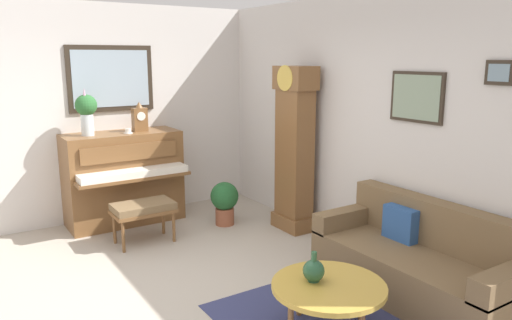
% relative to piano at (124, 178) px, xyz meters
% --- Properties ---
extents(ground_plane, '(6.40, 6.00, 0.10)m').
position_rel_piano_xyz_m(ground_plane, '(2.23, -0.41, -0.65)').
color(ground_plane, '#B2A899').
extents(wall_left, '(0.13, 4.90, 2.80)m').
position_rel_piano_xyz_m(wall_left, '(-0.37, -0.40, 0.81)').
color(wall_left, silver).
rests_on(wall_left, ground_plane).
extents(wall_back, '(5.30, 0.13, 2.80)m').
position_rel_piano_xyz_m(wall_back, '(2.25, 1.99, 0.81)').
color(wall_back, silver).
rests_on(wall_back, ground_plane).
extents(piano, '(0.87, 1.44, 1.18)m').
position_rel_piano_xyz_m(piano, '(0.00, 0.00, 0.00)').
color(piano, brown).
rests_on(piano, ground_plane).
extents(piano_bench, '(0.42, 0.70, 0.48)m').
position_rel_piano_xyz_m(piano_bench, '(0.83, -0.06, -0.19)').
color(piano_bench, brown).
rests_on(piano_bench, ground_plane).
extents(grandfather_clock, '(0.52, 0.34, 2.03)m').
position_rel_piano_xyz_m(grandfather_clock, '(1.39, 1.69, 0.37)').
color(grandfather_clock, brown).
rests_on(grandfather_clock, ground_plane).
extents(couch, '(1.90, 0.80, 0.84)m').
position_rel_piano_xyz_m(couch, '(3.41, 1.56, -0.29)').
color(couch, brown).
rests_on(couch, ground_plane).
extents(coffee_table, '(0.88, 0.88, 0.43)m').
position_rel_piano_xyz_m(coffee_table, '(3.47, 0.45, -0.20)').
color(coffee_table, gold).
rests_on(coffee_table, ground_plane).
extents(mantel_clock, '(0.13, 0.18, 0.38)m').
position_rel_piano_xyz_m(mantel_clock, '(0.00, 0.25, 0.76)').
color(mantel_clock, brown).
rests_on(mantel_clock, piano).
extents(flower_vase, '(0.26, 0.26, 0.58)m').
position_rel_piano_xyz_m(flower_vase, '(0.00, -0.41, 0.90)').
color(flower_vase, silver).
rests_on(flower_vase, piano).
extents(teacup, '(0.12, 0.12, 0.06)m').
position_rel_piano_xyz_m(teacup, '(0.10, 0.06, 0.61)').
color(teacup, white).
rests_on(teacup, piano).
extents(green_jug, '(0.17, 0.17, 0.24)m').
position_rel_piano_xyz_m(green_jug, '(3.37, 0.38, -0.08)').
color(green_jug, '#234C33').
rests_on(green_jug, coffee_table).
extents(potted_plant, '(0.36, 0.36, 0.56)m').
position_rel_piano_xyz_m(potted_plant, '(0.79, 1.04, -0.28)').
color(potted_plant, '#935138').
rests_on(potted_plant, ground_plane).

